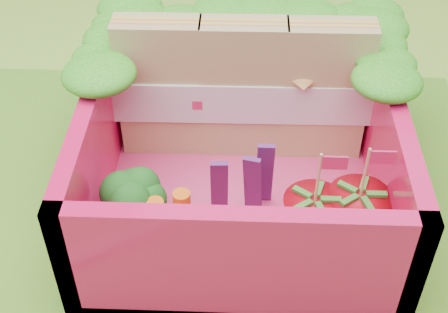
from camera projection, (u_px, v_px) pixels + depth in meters
name	position (u px, v px, depth m)	size (l,w,h in m)	color
ground	(204.00, 251.00, 2.64)	(14.00, 14.00, 0.00)	#9CCE3A
placemat	(204.00, 248.00, 2.63)	(2.60, 2.60, 0.03)	#639E23
bento_floor	(240.00, 194.00, 2.82)	(1.30, 1.30, 0.05)	#E23977
bento_box	(241.00, 153.00, 2.65)	(1.30, 1.30, 0.55)	#E61354
lettuce_ruffle	(244.00, 28.00, 2.78)	(1.43, 0.83, 0.11)	#208017
sandwich_stack	(244.00, 90.00, 2.82)	(1.21, 0.18, 0.67)	tan
broccoli	(128.00, 198.00, 2.50)	(0.33, 0.33, 0.27)	#598F45
carrot_sticks	(171.00, 222.00, 2.47)	(0.17, 0.10, 0.29)	orange
purple_wedges	(246.00, 184.00, 2.56)	(0.26, 0.13, 0.38)	#4A1B5F
strawberry_left	(312.00, 222.00, 2.48)	(0.25, 0.25, 0.49)	red
strawberry_right	(356.00, 217.00, 2.50)	(0.25, 0.25, 0.49)	red
snap_peas	(336.00, 230.00, 2.59)	(0.59, 0.60, 0.05)	#66AB35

